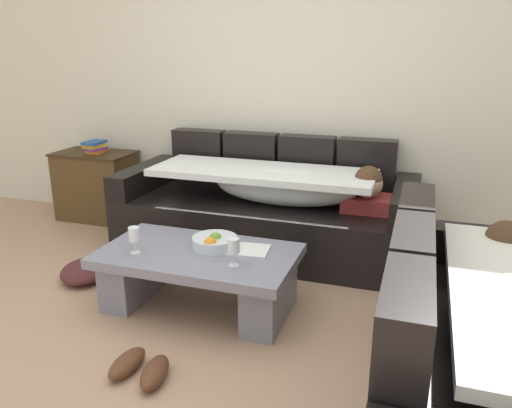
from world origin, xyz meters
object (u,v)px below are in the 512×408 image
(coffee_table, at_px, (199,272))
(wine_glass_near_right, at_px, (234,247))
(couch_near_window, at_px, (493,362))
(wine_glass_near_left, at_px, (134,235))
(book_stack_on_cabinet, at_px, (95,147))
(couch_along_wall, at_px, (270,210))
(fruit_bowl, at_px, (214,242))
(side_cabinet, at_px, (97,186))
(pair_of_shoes, at_px, (141,368))
(crumpled_garment, at_px, (84,271))
(open_magazine, at_px, (246,250))

(coffee_table, bearing_deg, wine_glass_near_right, -24.52)
(couch_near_window, bearing_deg, wine_glass_near_left, 77.45)
(coffee_table, xyz_separation_m, wine_glass_near_left, (-0.35, -0.15, 0.26))
(wine_glass_near_right, relative_size, book_stack_on_cabinet, 0.71)
(couch_near_window, bearing_deg, couch_along_wall, 41.88)
(wine_glass_near_left, bearing_deg, book_stack_on_cabinet, 131.89)
(fruit_bowl, xyz_separation_m, side_cabinet, (-1.72, 1.20, -0.10))
(couch_along_wall, height_order, couch_near_window, same)
(coffee_table, xyz_separation_m, fruit_bowl, (0.07, 0.08, 0.18))
(wine_glass_near_left, distance_m, pair_of_shoes, 0.82)
(coffee_table, bearing_deg, side_cabinet, 142.14)
(side_cabinet, bearing_deg, couch_along_wall, -7.24)
(couch_near_window, bearing_deg, book_stack_on_cabinet, 60.06)
(fruit_bowl, relative_size, crumpled_garment, 0.70)
(coffee_table, distance_m, book_stack_on_cabinet, 2.12)
(side_cabinet, bearing_deg, wine_glass_near_left, -47.67)
(fruit_bowl, bearing_deg, pair_of_shoes, -94.25)
(open_magazine, bearing_deg, fruit_bowl, -178.38)
(couch_near_window, relative_size, pair_of_shoes, 5.87)
(coffee_table, bearing_deg, crumpled_garment, 173.56)
(couch_along_wall, height_order, book_stack_on_cabinet, couch_along_wall)
(open_magazine, bearing_deg, coffee_table, -164.42)
(wine_glass_near_left, xyz_separation_m, crumpled_garment, (-0.60, 0.25, -0.44))
(couch_along_wall, xyz_separation_m, side_cabinet, (-1.78, 0.23, -0.01))
(wine_glass_near_left, relative_size, open_magazine, 0.59)
(couch_along_wall, height_order, wine_glass_near_left, couch_along_wall)
(wine_glass_near_left, xyz_separation_m, book_stack_on_cabinet, (-1.28, 1.42, 0.20))
(couch_near_window, height_order, book_stack_on_cabinet, couch_near_window)
(pair_of_shoes, bearing_deg, couch_along_wall, 86.14)
(book_stack_on_cabinet, xyz_separation_m, crumpled_garment, (0.68, -1.17, -0.64))
(open_magazine, relative_size, crumpled_garment, 0.70)
(wine_glass_near_left, height_order, pair_of_shoes, wine_glass_near_left)
(couch_near_window, height_order, side_cabinet, couch_near_window)
(wine_glass_near_left, bearing_deg, side_cabinet, 132.33)
(wine_glass_near_left, relative_size, side_cabinet, 0.23)
(coffee_table, relative_size, pair_of_shoes, 3.73)
(wine_glass_near_left, bearing_deg, couch_along_wall, 68.18)
(couch_near_window, relative_size, book_stack_on_cabinet, 8.07)
(pair_of_shoes, bearing_deg, couch_near_window, 5.39)
(couch_along_wall, distance_m, wine_glass_near_left, 1.30)
(couch_near_window, xyz_separation_m, wine_glass_near_left, (-1.95, 0.43, 0.16))
(couch_along_wall, xyz_separation_m, pair_of_shoes, (-0.12, -1.78, -0.29))
(fruit_bowl, bearing_deg, couch_along_wall, 86.47)
(couch_near_window, xyz_separation_m, side_cabinet, (-3.25, 1.86, -0.01))
(coffee_table, relative_size, wine_glass_near_right, 7.23)
(coffee_table, relative_size, crumpled_garment, 3.00)
(couch_near_window, bearing_deg, open_magazine, 62.58)
(side_cabinet, bearing_deg, coffee_table, -37.86)
(side_cabinet, bearing_deg, fruit_bowl, -34.85)
(open_magazine, relative_size, pair_of_shoes, 0.87)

